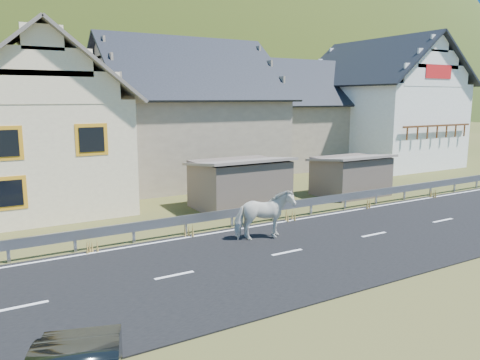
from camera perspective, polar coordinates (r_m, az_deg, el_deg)
ground at (r=18.27m, az=15.99°, el=-6.54°), size 160.00×160.00×0.00m
road at (r=18.27m, az=15.99°, el=-6.48°), size 60.00×7.00×0.04m
lane_markings at (r=18.26m, az=16.00°, el=-6.40°), size 60.00×6.60×0.01m
guardrail at (r=20.74m, az=8.69°, el=-2.70°), size 28.10×0.09×0.75m
shed_left at (r=21.77m, az=-0.07°, el=-0.53°), size 4.30×3.30×2.40m
shed_right at (r=25.30m, az=13.32°, el=0.45°), size 3.80×2.90×2.20m
house_cream at (r=24.12m, az=-23.96°, el=7.44°), size 7.80×9.80×8.30m
house_stone_a at (r=29.44m, az=-6.88°, el=9.06°), size 10.80×9.80×8.90m
house_stone_b at (r=36.28m, az=6.58°, el=8.61°), size 9.80×8.80×8.10m
house_white at (r=38.07m, az=16.73°, el=9.56°), size 8.80×10.80×9.70m
mountain at (r=194.40m, az=-25.02°, el=1.65°), size 440.00×280.00×260.00m
horse at (r=16.83m, az=2.96°, el=-4.27°), size 1.33×2.26×1.79m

